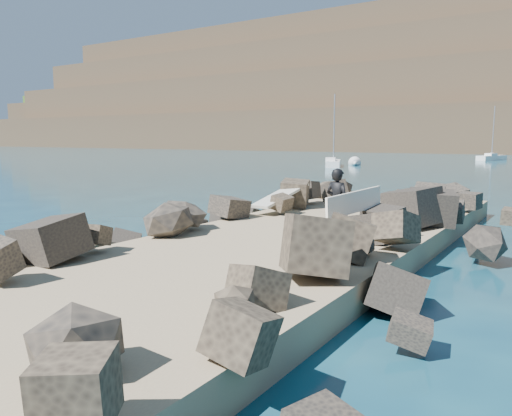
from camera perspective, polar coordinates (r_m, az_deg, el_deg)
name	(u,v)px	position (r m, az deg, el deg)	size (l,w,h in m)	color
ground	(279,264)	(12.20, 2.59, -6.44)	(800.00, 800.00, 0.00)	#0F384C
jetty	(230,270)	(10.51, -3.01, -7.13)	(6.00, 26.00, 0.60)	#8C7759
riprap_left	(147,241)	(12.69, -12.30, -3.73)	(2.60, 22.00, 1.00)	#262421
riprap_right	(372,277)	(9.56, 13.12, -7.63)	(2.60, 22.00, 1.00)	black
surfboard_resting	(281,198)	(16.67, 2.89, 1.11)	(0.65, 2.61, 0.09)	beige
surfer_with_board	(340,203)	(12.47, 9.53, 0.61)	(1.09, 2.07, 1.71)	black
sailboat_a	(333,163)	(54.63, 8.80, 5.09)	(3.80, 6.48, 7.83)	white
sailboat_b	(492,158)	(76.39, 25.32, 5.23)	(3.18, 6.27, 7.52)	white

